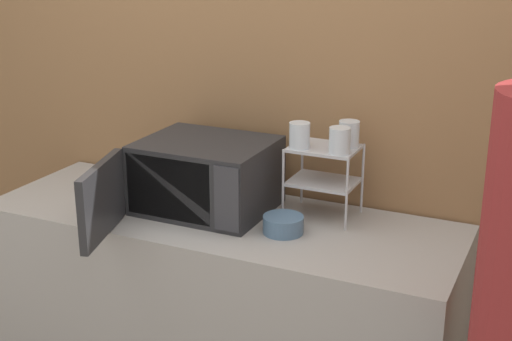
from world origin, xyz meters
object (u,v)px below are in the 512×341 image
at_px(microwave, 202,176).
at_px(bowl, 283,225).
at_px(glass_front_left, 300,135).
at_px(glass_back_right, 349,134).
at_px(dish_rack, 324,166).
at_px(glass_front_right, 340,140).

height_order(microwave, bowl, microwave).
distance_m(glass_front_left, glass_back_right, 0.19).
bearing_deg(bowl, dish_rack, 71.19).
height_order(glass_back_right, bowl, glass_back_right).
distance_m(glass_front_left, bowl, 0.35).
bearing_deg(dish_rack, glass_back_right, 31.56).
bearing_deg(dish_rack, bowl, -108.81).
relative_size(microwave, dish_rack, 2.83).
relative_size(dish_rack, bowl, 1.88).
distance_m(microwave, glass_front_left, 0.44).
xyz_separation_m(dish_rack, glass_front_left, (-0.08, -0.05, 0.13)).
height_order(glass_front_left, glass_back_right, same).
height_order(dish_rack, bowl, dish_rack).
distance_m(dish_rack, glass_back_right, 0.16).
bearing_deg(microwave, glass_front_left, 13.16).
bearing_deg(bowl, glass_back_right, 60.05).
height_order(dish_rack, glass_front_left, glass_front_left).
height_order(microwave, glass_front_left, glass_front_left).
height_order(microwave, dish_rack, dish_rack).
bearing_deg(glass_front_left, microwave, -166.84).
xyz_separation_m(glass_front_left, glass_back_right, (0.16, 0.10, 0.00)).
xyz_separation_m(microwave, glass_front_right, (0.55, 0.09, 0.20)).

